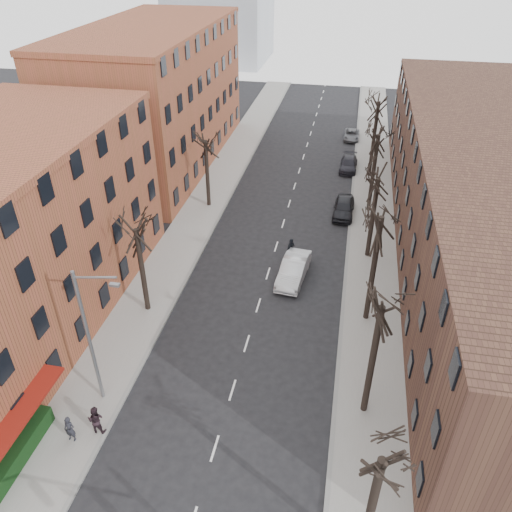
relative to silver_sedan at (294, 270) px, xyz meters
The scene contains 21 objects.
sidewalk_left 15.11m from the silver_sedan, 131.63° to the left, with size 4.00×90.00×0.15m, color gray.
sidewalk_right 12.79m from the silver_sedan, 62.10° to the left, with size 4.00×90.00×0.15m, color gray.
building_left_far 27.83m from the silver_sedan, 131.63° to the left, with size 12.00×28.00×14.00m, color brown.
building_right 15.88m from the silver_sedan, 24.21° to the left, with size 12.00×50.00×10.00m, color #4A2F22.
awning_left 21.10m from the silver_sedan, 122.82° to the right, with size 1.20×7.00×0.15m, color maroon.
hedge 21.98m from the silver_sedan, 121.63° to the right, with size 0.80×6.00×1.00m, color #123512.
tree_right_b 13.00m from the silver_sedan, 64.56° to the right, with size 5.20×5.20×10.80m, color black, non-canonical shape.
tree_right_c 6.75m from the silver_sedan, 33.70° to the right, with size 5.20×5.20×11.60m, color black, non-canonical shape.
tree_right_d 7.08m from the silver_sedan, 37.54° to the left, with size 5.20×5.20×10.00m, color black, non-canonical shape.
tree_right_e 13.51m from the silver_sedan, 65.59° to the left, with size 5.20×5.20×10.80m, color black, non-canonical shape.
tree_right_f 21.05m from the silver_sedan, 74.64° to the left, with size 5.20×5.20×11.60m, color black, non-canonical shape.
tree_left_a 11.23m from the silver_sedan, 149.30° to the right, with size 5.20×5.20×9.50m, color black, non-canonical shape.
tree_left_b 14.11m from the silver_sedan, 133.11° to the left, with size 5.20×5.20×9.50m, color black, non-canonical shape.
streetlight 16.96m from the silver_sedan, 123.43° to the right, with size 2.45×0.22×9.03m.
silver_sedan is the anchor object (origin of this frame).
parked_car_near 11.47m from the silver_sedan, 73.42° to the left, with size 1.87×4.65×1.58m, color black.
parked_car_mid 21.88m from the silver_sedan, 81.39° to the left, with size 1.85×4.56×1.32m, color black.
parked_car_far 31.45m from the silver_sedan, 84.03° to the left, with size 1.87×4.05×1.13m, color slate.
pedestrian_a 19.26m from the silver_sedan, 119.61° to the right, with size 0.60×0.39×1.65m, color #21222A.
pedestrian_b 18.05m from the silver_sedan, 117.84° to the right, with size 0.87×0.68×1.80m, color black.
pedestrian_crossing 2.91m from the silver_sedan, 102.09° to the left, with size 1.05×0.44×1.79m, color black.
Camera 1 is at (5.26, -7.39, 22.89)m, focal length 35.00 mm.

